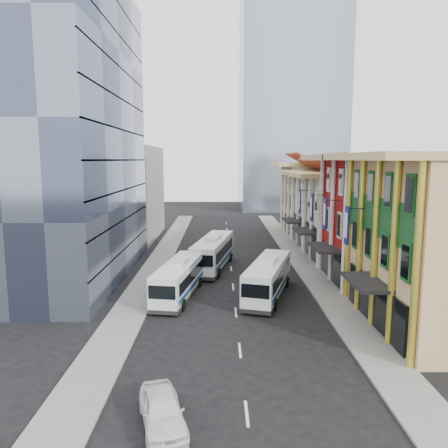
{
  "coord_description": "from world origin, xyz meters",
  "views": [
    {
      "loc": [
        -1.29,
        -25.33,
        12.06
      ],
      "look_at": [
        -0.81,
        20.49,
        5.27
      ],
      "focal_mm": 35.0,
      "sensor_mm": 36.0,
      "label": 1
    }
  ],
  "objects_px": {
    "bus_left_far": "(213,252)",
    "bus_right": "(268,277)",
    "shophouse_tan": "(434,245)",
    "sedan_left": "(162,410)",
    "office_tower": "(61,129)",
    "bus_left_near": "(179,278)"
  },
  "relations": [
    {
      "from": "bus_right",
      "to": "sedan_left",
      "type": "relative_size",
      "value": 2.37
    },
    {
      "from": "bus_left_far",
      "to": "bus_right",
      "type": "bearing_deg",
      "value": -52.81
    },
    {
      "from": "bus_left_far",
      "to": "office_tower",
      "type": "bearing_deg",
      "value": -157.41
    },
    {
      "from": "sedan_left",
      "to": "office_tower",
      "type": "bearing_deg",
      "value": 101.23
    },
    {
      "from": "shophouse_tan",
      "to": "bus_right",
      "type": "bearing_deg",
      "value": 147.24
    },
    {
      "from": "shophouse_tan",
      "to": "office_tower",
      "type": "xyz_separation_m",
      "value": [
        -31.0,
        14.0,
        9.0
      ]
    },
    {
      "from": "office_tower",
      "to": "bus_left_near",
      "type": "distance_m",
      "value": 19.3
    },
    {
      "from": "bus_left_near",
      "to": "sedan_left",
      "type": "height_order",
      "value": "bus_left_near"
    },
    {
      "from": "bus_right",
      "to": "sedan_left",
      "type": "bearing_deg",
      "value": -93.24
    },
    {
      "from": "bus_left_far",
      "to": "bus_right",
      "type": "distance_m",
      "value": 11.23
    },
    {
      "from": "office_tower",
      "to": "shophouse_tan",
      "type": "bearing_deg",
      "value": -24.3
    },
    {
      "from": "bus_left_near",
      "to": "bus_right",
      "type": "relative_size",
      "value": 0.97
    },
    {
      "from": "bus_left_near",
      "to": "sedan_left",
      "type": "distance_m",
      "value": 19.07
    },
    {
      "from": "sedan_left",
      "to": "bus_left_far",
      "type": "bearing_deg",
      "value": 70.73
    },
    {
      "from": "bus_left_far",
      "to": "bus_right",
      "type": "relative_size",
      "value": 1.07
    },
    {
      "from": "bus_left_near",
      "to": "bus_right",
      "type": "bearing_deg",
      "value": 9.3
    },
    {
      "from": "bus_left_near",
      "to": "bus_left_far",
      "type": "relative_size",
      "value": 0.9
    },
    {
      "from": "bus_left_near",
      "to": "bus_left_far",
      "type": "height_order",
      "value": "bus_left_far"
    },
    {
      "from": "shophouse_tan",
      "to": "sedan_left",
      "type": "bearing_deg",
      "value": -146.23
    },
    {
      "from": "shophouse_tan",
      "to": "bus_right",
      "type": "xyz_separation_m",
      "value": [
        -11.01,
        7.08,
        -4.25
      ]
    },
    {
      "from": "office_tower",
      "to": "bus_left_far",
      "type": "height_order",
      "value": "office_tower"
    },
    {
      "from": "bus_left_far",
      "to": "bus_right",
      "type": "height_order",
      "value": "bus_left_far"
    }
  ]
}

